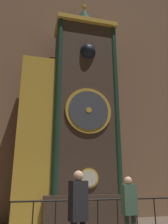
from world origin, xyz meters
name	(u,v)px	position (x,y,z in m)	size (l,w,h in m)	color
cathedral_back_wall	(72,48)	(-0.09, 5.21, 7.99)	(24.00, 0.32, 15.99)	#846047
clock_tower	(74,116)	(-0.17, 4.02, 4.05)	(4.13, 1.79, 9.71)	#423328
railing_fence	(98,217)	(0.20, 2.13, 0.59)	(4.89, 0.05, 1.06)	black
visitor_near	(78,208)	(-0.82, 0.11, 1.08)	(0.39, 0.31, 1.80)	black
visitor_far	(129,206)	(0.62, 0.88, 1.01)	(0.35, 0.24, 1.68)	#213427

